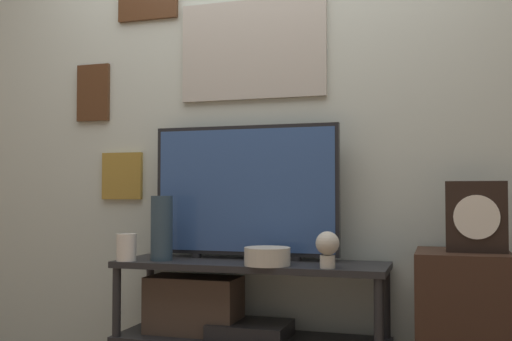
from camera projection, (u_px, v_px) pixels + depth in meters
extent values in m
cube|color=beige|center=(265.00, 108.00, 3.07)|extent=(6.40, 0.06, 2.70)
cube|color=#B2ADA3|center=(252.00, 49.00, 3.06)|extent=(0.77, 0.02, 0.51)
cube|color=#B2BCC6|center=(252.00, 49.00, 3.05)|extent=(0.73, 0.01, 0.48)
cube|color=#4C2D19|center=(93.00, 93.00, 3.33)|extent=(0.20, 0.02, 0.32)
cube|color=#2D2D33|center=(93.00, 93.00, 3.32)|extent=(0.16, 0.01, 0.28)
cube|color=olive|center=(122.00, 176.00, 3.25)|extent=(0.24, 0.02, 0.25)
cube|color=#BCB299|center=(122.00, 176.00, 3.25)|extent=(0.20, 0.01, 0.22)
cube|color=#232326|center=(251.00, 265.00, 2.80)|extent=(1.27, 0.40, 0.03)
cube|color=#232326|center=(251.00, 340.00, 2.79)|extent=(1.27, 0.40, 0.03)
cylinder|color=#232326|center=(116.00, 324.00, 2.81)|extent=(0.04, 0.04, 0.59)
cylinder|color=#232326|center=(150.00, 311.00, 3.13)|extent=(0.04, 0.04, 0.59)
cylinder|color=#232326|center=(386.00, 326.00, 2.78)|extent=(0.04, 0.04, 0.59)
cube|color=black|center=(251.00, 329.00, 2.79)|extent=(0.36, 0.28, 0.07)
cube|color=#47382D|center=(194.00, 305.00, 2.88)|extent=(0.45, 0.22, 0.27)
cylinder|color=black|center=(197.00, 256.00, 2.98)|extent=(0.05, 0.05, 0.02)
cylinder|color=black|center=(296.00, 259.00, 2.83)|extent=(0.05, 0.05, 0.02)
cube|color=black|center=(245.00, 190.00, 2.92)|extent=(0.93, 0.04, 0.63)
cube|color=#33518C|center=(244.00, 190.00, 2.90)|extent=(0.89, 0.01, 0.60)
cylinder|color=#2D4251|center=(162.00, 228.00, 2.86)|extent=(0.10, 0.10, 0.31)
cylinder|color=beige|center=(267.00, 256.00, 2.65)|extent=(0.21, 0.21, 0.08)
cylinder|color=silver|center=(126.00, 247.00, 2.83)|extent=(0.09, 0.09, 0.13)
cylinder|color=beige|center=(328.00, 262.00, 2.55)|extent=(0.07, 0.07, 0.06)
sphere|color=beige|center=(327.00, 243.00, 2.55)|extent=(0.10, 0.10, 0.10)
cube|color=#382319|center=(464.00, 331.00, 2.51)|extent=(0.38, 0.41, 0.67)
cube|color=black|center=(476.00, 217.00, 2.49)|extent=(0.24, 0.10, 0.30)
cylinder|color=white|center=(477.00, 217.00, 2.44)|extent=(0.18, 0.01, 0.18)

